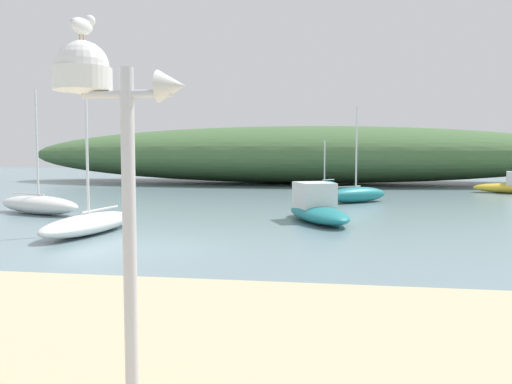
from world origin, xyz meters
name	(u,v)px	position (x,y,z in m)	size (l,w,h in m)	color
ground_plane	(138,249)	(0.00, 0.00, 0.00)	(120.00, 120.00, 0.00)	gray
distant_hill	(300,155)	(1.94, 28.12, 2.16)	(43.10, 12.28, 4.32)	#476B3D
mast_structure	(100,106)	(2.83, -7.88, 2.79)	(1.17, 0.50, 3.16)	silver
seagull_on_radar	(83,25)	(2.68, -7.87, 3.49)	(0.17, 0.34, 0.24)	orange
sailboat_by_sandbar	(89,223)	(-2.32, 2.07, 0.31)	(1.81, 4.32, 4.08)	white
sailboat_mid_channel	(39,204)	(-6.52, 6.36, 0.37)	(4.39, 2.72, 4.76)	white
motorboat_far_right	(317,208)	(4.16, 5.82, 0.46)	(2.95, 4.54, 1.33)	teal
sailboat_east_reach	(356,194)	(5.70, 12.82, 0.39)	(3.43, 3.03, 4.51)	teal
sailboat_inner_mooring	(324,186)	(4.07, 19.38, 0.34)	(2.13, 2.40, 3.07)	teal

